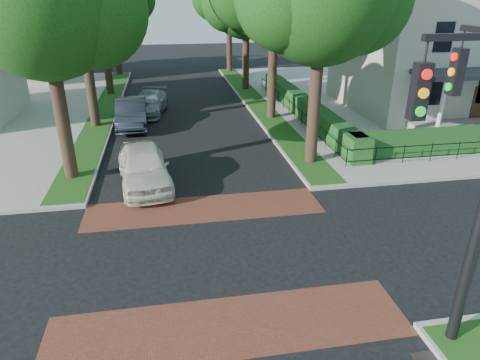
# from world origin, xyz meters

# --- Properties ---
(ground) EXTENTS (120.00, 120.00, 0.00)m
(ground) POSITION_xyz_m (0.00, 0.00, 0.00)
(ground) COLOR black
(ground) RESTS_ON ground
(sidewalk_ne) EXTENTS (30.00, 30.00, 0.15)m
(sidewalk_ne) POSITION_xyz_m (19.50, 19.00, 0.07)
(sidewalk_ne) COLOR gray
(sidewalk_ne) RESTS_ON ground
(crosswalk_far) EXTENTS (9.00, 2.20, 0.01)m
(crosswalk_far) POSITION_xyz_m (0.00, 3.20, 0.01)
(crosswalk_far) COLOR brown
(crosswalk_far) RESTS_ON ground
(crosswalk_near) EXTENTS (9.00, 2.20, 0.01)m
(crosswalk_near) POSITION_xyz_m (0.00, -3.20, 0.01)
(crosswalk_near) COLOR brown
(crosswalk_near) RESTS_ON ground
(storm_drain) EXTENTS (0.65, 0.45, 0.01)m
(storm_drain) POSITION_xyz_m (4.30, -5.00, 0.01)
(storm_drain) COLOR black
(storm_drain) RESTS_ON ground
(grass_strip_ne) EXTENTS (1.60, 29.80, 0.02)m
(grass_strip_ne) POSITION_xyz_m (5.40, 19.10, 0.16)
(grass_strip_ne) COLOR #234814
(grass_strip_ne) RESTS_ON sidewalk_ne
(grass_strip_nw) EXTENTS (1.60, 29.80, 0.02)m
(grass_strip_nw) POSITION_xyz_m (-5.40, 19.10, 0.16)
(grass_strip_nw) COLOR #234814
(grass_strip_nw) RESTS_ON sidewalk_nw
(tree_right_far) EXTENTS (7.25, 6.23, 9.74)m
(tree_right_far) POSITION_xyz_m (5.60, 24.22, 6.91)
(tree_right_far) COLOR black
(tree_right_far) RESTS_ON sidewalk_ne
(tree_left_near) EXTENTS (7.50, 6.45, 10.20)m
(tree_left_near) POSITION_xyz_m (-5.40, 7.23, 7.27)
(tree_left_near) COLOR black
(tree_left_near) RESTS_ON sidewalk_nw
(hedge_main_road) EXTENTS (1.00, 18.00, 1.20)m
(hedge_main_road) POSITION_xyz_m (7.70, 15.00, 0.75)
(hedge_main_road) COLOR #184518
(hedge_main_road) RESTS_ON sidewalk_ne
(fence_main_road) EXTENTS (0.06, 18.00, 0.90)m
(fence_main_road) POSITION_xyz_m (6.90, 15.00, 0.60)
(fence_main_road) COLOR black
(fence_main_road) RESTS_ON sidewalk_ne
(house_victorian) EXTENTS (13.00, 13.05, 12.48)m
(house_victorian) POSITION_xyz_m (17.51, 15.92, 6.02)
(house_victorian) COLOR beige
(house_victorian) RESTS_ON sidewalk_ne
(parked_car_front) EXTENTS (2.64, 5.23, 1.71)m
(parked_car_front) POSITION_xyz_m (-2.30, 5.87, 0.85)
(parked_car_front) COLOR silver
(parked_car_front) RESTS_ON ground
(parked_car_middle) EXTENTS (1.98, 5.17, 1.68)m
(parked_car_middle) POSITION_xyz_m (-3.31, 14.93, 0.84)
(parked_car_middle) COLOR #1D232B
(parked_car_middle) RESTS_ON ground
(parked_car_rear) EXTENTS (2.81, 5.24, 1.44)m
(parked_car_rear) POSITION_xyz_m (-2.30, 17.77, 0.72)
(parked_car_rear) COLOR gray
(parked_car_rear) RESTS_ON ground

